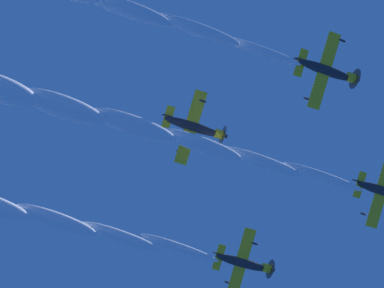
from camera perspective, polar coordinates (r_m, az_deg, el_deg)
name	(u,v)px	position (r m, az deg, el deg)	size (l,w,h in m)	color
airplane_lead	(384,191)	(81.66, 14.71, -3.57)	(6.74, 6.51, 3.69)	#232328
airplane_left_wingman	(244,263)	(81.99, 4.08, -9.22)	(6.73, 6.52, 3.81)	#232328
airplane_right_wingman	(328,71)	(75.81, 10.49, 5.61)	(6.75, 6.49, 3.67)	#232328
airplane_slot_tail	(195,127)	(76.84, 0.22, 1.31)	(6.68, 6.59, 3.58)	#232328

